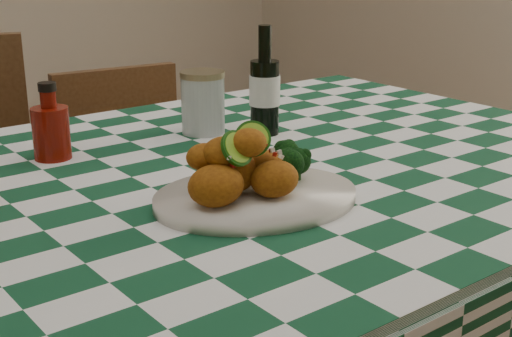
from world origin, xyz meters
TOP-DOWN VIEW (x-y plane):
  - plate at (-0.01, -0.16)m, footprint 0.37×0.32m
  - fried_chicken_pile at (-0.04, -0.16)m, footprint 0.16×0.12m
  - broccoli_side at (0.06, -0.15)m, footprint 0.07×0.07m
  - ketchup_bottle at (-0.16, 0.25)m, footprint 0.08×0.08m
  - mason_jar at (0.15, 0.23)m, footprint 0.10×0.10m
  - beer_bottle at (0.25, 0.15)m, footprint 0.07×0.07m
  - wooden_chair_right at (0.27, 0.73)m, footprint 0.41×0.43m

SIDE VIEW (x-z plane):
  - wooden_chair_right at x=0.27m, z-range 0.00..0.81m
  - plate at x=-0.01m, z-range 0.79..0.80m
  - broccoli_side at x=0.06m, z-range 0.80..0.86m
  - mason_jar at x=0.15m, z-range 0.79..0.91m
  - fried_chicken_pile at x=-0.04m, z-range 0.80..0.90m
  - ketchup_bottle at x=-0.16m, z-range 0.79..0.93m
  - beer_bottle at x=0.25m, z-range 0.79..1.00m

